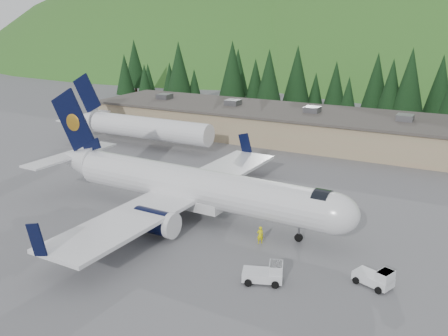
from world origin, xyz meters
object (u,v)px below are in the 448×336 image
Objects in this scene: baggage_tug_b at (376,278)px; second_airliner at (136,126)px; airliner at (189,187)px; ramp_worker at (260,235)px; terminal_building at (284,124)px; baggage_tug_a at (266,273)px.

second_airliner is at bearing 168.79° from baggage_tug_b.
airliner is at bearing -42.69° from second_airliner.
airliner is 21.86m from baggage_tug_b.
airliner reaches higher than baggage_tug_b.
second_airliner is 41.49m from ramp_worker.
airliner is at bearing -84.15° from terminal_building.
airliner reaches higher than baggage_tug_a.
second_airliner is 48.07m from baggage_tug_a.
second_airliner is at bearing 120.20° from baggage_tug_a.
baggage_tug_a is 7.21m from ramp_worker.
baggage_tug_a is at bearing -40.15° from second_airliner.
terminal_building is (-24.87, 43.48, 1.89)m from baggage_tug_b.
second_airliner is 0.39× the size of terminal_building.
second_airliner is at bearing -75.79° from ramp_worker.
baggage_tug_a is 2.06× the size of ramp_worker.
second_airliner reaches higher than baggage_tug_a.
baggage_tug_b is at bearing -60.23° from terminal_building.
ramp_worker is at bearing -71.70° from terminal_building.
baggage_tug_b is at bearing 126.39° from ramp_worker.
baggage_tug_b is 0.05× the size of terminal_building.
baggage_tug_b is (44.78, -27.48, -2.59)m from second_airliner.
baggage_tug_a reaches higher than baggage_tug_b.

